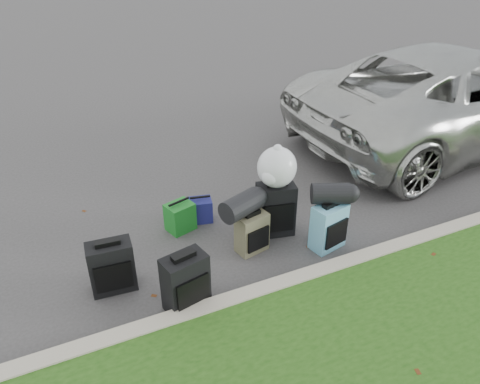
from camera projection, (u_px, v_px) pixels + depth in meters
name	position (u px, v px, depth m)	size (l,w,h in m)	color
ground	(254.00, 236.00, 5.73)	(120.00, 120.00, 0.00)	#383535
curb	(297.00, 282.00, 4.91)	(120.00, 0.18, 0.15)	#9E937F
suv	(456.00, 95.00, 7.81)	(2.64, 5.73, 1.59)	#B7B7B2
suitcase_small_black	(112.00, 267.00, 4.79)	(0.45, 0.25, 0.57)	black
suitcase_large_black_left	(186.00, 283.00, 4.55)	(0.43, 0.26, 0.62)	black
suitcase_olive	(252.00, 233.00, 5.38)	(0.35, 0.22, 0.49)	#494631
suitcase_teal	(328.00, 227.00, 5.41)	(0.40, 0.24, 0.57)	teal
suitcase_large_black_right	(275.00, 209.00, 5.64)	(0.45, 0.27, 0.67)	black
tote_green	(180.00, 217.00, 5.77)	(0.32, 0.26, 0.36)	#197322
tote_navy	(201.00, 210.00, 5.96)	(0.28, 0.22, 0.30)	navy
duffel_left	(242.00, 205.00, 5.18)	(0.26, 0.26, 0.49)	black
duffel_right	(331.00, 194.00, 5.27)	(0.24, 0.24, 0.43)	black
trash_bag	(277.00, 167.00, 5.36)	(0.46, 0.46, 0.46)	white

